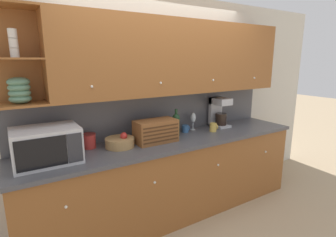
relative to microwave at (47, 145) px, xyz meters
The scene contains 14 objects.
ground_plane 1.76m from the microwave, 13.65° to the left, with size 24.00×24.00×0.00m, color tan.
wall_back 1.39m from the microwave, 14.86° to the left, with size 5.77×0.06×2.60m.
counter_unit 1.47m from the microwave, ahead, with size 3.39×0.68×0.95m.
backsplash_panel 1.37m from the microwave, 13.40° to the left, with size 3.37×0.01×0.51m.
upper_cabinets 1.68m from the microwave, ahead, with size 3.37×0.35×0.84m.
microwave is the anchor object (origin of this frame).
storage_canister 0.48m from the microwave, 25.22° to the left, with size 0.14×0.14×0.15m.
fruit_basket 0.72m from the microwave, ahead, with size 0.31×0.31×0.16m.
bread_box 1.12m from the microwave, ahead, with size 0.47×0.25×0.25m.
wine_bottle 1.44m from the microwave, ahead, with size 0.09×0.09×0.33m.
mug 1.65m from the microwave, ahead, with size 0.10×0.09×0.09m.
wine_glass 1.80m from the microwave, ahead, with size 0.07×0.07×0.23m.
mug_blue_second 1.96m from the microwave, ahead, with size 0.10×0.09×0.11m.
coffee_maker 2.21m from the microwave, ahead, with size 0.20×0.26×0.40m.
Camera 1 is at (-1.58, -2.76, 1.85)m, focal length 28.00 mm.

